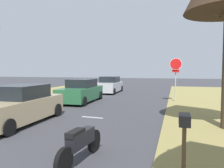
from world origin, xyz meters
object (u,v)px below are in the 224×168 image
object	(u,v)px
stop_sign_far	(176,70)
parked_sedan_green	(81,91)
parked_sedan_tan	(19,106)
parked_sedan_silver	(109,85)
parked_motorcycle	(81,143)
curbside_mailbox	(184,127)

from	to	relation	value
stop_sign_far	parked_sedan_green	xyz separation A→B (m)	(-6.27, -1.77, -1.47)
parked_sedan_tan	parked_sedan_silver	size ratio (longest dim) A/B	1.00
parked_sedan_tan	parked_motorcycle	size ratio (longest dim) A/B	2.17
stop_sign_far	parked_sedan_silver	bearing A→B (deg)	142.61
stop_sign_far	parked_sedan_silver	distance (m)	7.93
parked_motorcycle	curbside_mailbox	world-z (taller)	curbside_mailbox
parked_sedan_tan	stop_sign_far	bearing A→B (deg)	52.37
stop_sign_far	parked_sedan_green	world-z (taller)	stop_sign_far
parked_sedan_green	parked_sedan_silver	xyz separation A→B (m)	(0.08, 6.51, 0.00)
parked_sedan_silver	curbside_mailbox	xyz separation A→B (m)	(6.36, -15.85, 0.33)
parked_sedan_tan	parked_motorcycle	xyz separation A→B (m)	(4.09, -2.89, -0.24)
parked_sedan_silver	parked_motorcycle	distance (m)	16.23
parked_motorcycle	curbside_mailbox	distance (m)	2.39
parked_sedan_green	curbside_mailbox	world-z (taller)	parked_sedan_green
parked_sedan_green	parked_motorcycle	xyz separation A→B (m)	(4.12, -9.21, -0.24)
parked_sedan_tan	curbside_mailbox	world-z (taller)	parked_sedan_tan
stop_sign_far	curbside_mailbox	distance (m)	11.17
parked_sedan_green	curbside_mailbox	bearing A→B (deg)	-55.41
parked_sedan_silver	parked_motorcycle	size ratio (longest dim) A/B	2.17
stop_sign_far	parked_sedan_tan	bearing A→B (deg)	-127.63
parked_sedan_tan	curbside_mailbox	bearing A→B (deg)	-25.24
stop_sign_far	parked_motorcycle	bearing A→B (deg)	-101.09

